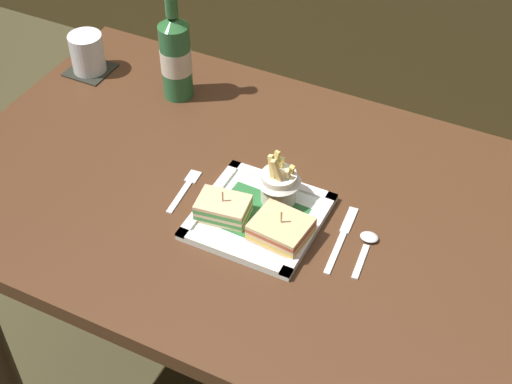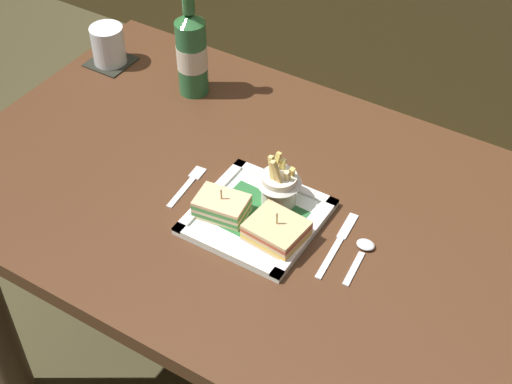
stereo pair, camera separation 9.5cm
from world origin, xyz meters
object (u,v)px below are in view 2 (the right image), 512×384
(sandwich_half_right, at_px, (276,231))
(spoon, at_px, (363,250))
(fork, at_px, (188,184))
(knife, at_px, (339,242))
(beer_bottle, at_px, (192,51))
(sandwich_half_left, at_px, (222,206))
(fries_cup, at_px, (280,183))
(dining_table, at_px, (255,246))
(water_glass, at_px, (109,47))
(square_plate, at_px, (257,217))

(sandwich_half_right, relative_size, spoon, 0.93)
(sandwich_half_right, bearing_deg, fork, 169.79)
(knife, bearing_deg, fork, -177.17)
(knife, bearing_deg, beer_bottle, 153.28)
(fork, relative_size, spoon, 1.11)
(sandwich_half_left, height_order, fries_cup, fries_cup)
(dining_table, height_order, spoon, spoon)
(water_glass, height_order, spoon, water_glass)
(dining_table, relative_size, square_plate, 5.41)
(spoon, bearing_deg, dining_table, 173.90)
(dining_table, relative_size, spoon, 10.73)
(beer_bottle, height_order, water_glass, beer_bottle)
(sandwich_half_left, height_order, spoon, sandwich_half_left)
(fork, bearing_deg, sandwich_half_left, -20.76)
(sandwich_half_left, xyz_separation_m, fries_cup, (0.08, 0.09, 0.03))
(fork, distance_m, spoon, 0.38)
(square_plate, bearing_deg, beer_bottle, 140.63)
(dining_table, bearing_deg, sandwich_half_right, -40.97)
(beer_bottle, relative_size, spoon, 2.38)
(square_plate, distance_m, water_glass, 0.64)
(dining_table, distance_m, fork, 0.21)
(sandwich_half_right, distance_m, fork, 0.23)
(square_plate, distance_m, sandwich_half_right, 0.07)
(dining_table, relative_size, sandwich_half_right, 11.48)
(spoon, bearing_deg, fork, -177.24)
(dining_table, distance_m, water_glass, 0.62)
(fries_cup, distance_m, water_glass, 0.64)
(sandwich_half_right, distance_m, fries_cup, 0.10)
(sandwich_half_left, bearing_deg, spoon, 12.47)
(water_glass, bearing_deg, sandwich_half_left, -29.86)
(square_plate, xyz_separation_m, sandwich_half_right, (0.06, -0.03, 0.02))
(sandwich_half_right, xyz_separation_m, spoon, (0.15, 0.06, -0.02))
(sandwich_half_left, xyz_separation_m, water_glass, (-0.52, 0.30, 0.01))
(sandwich_half_left, relative_size, fries_cup, 0.90)
(fries_cup, bearing_deg, water_glass, 160.47)
(spoon, bearing_deg, beer_bottle, 155.50)
(water_glass, xyz_separation_m, spoon, (0.79, -0.24, -0.04))
(fries_cup, distance_m, spoon, 0.20)
(beer_bottle, xyz_separation_m, knife, (0.50, -0.25, -0.10))
(knife, bearing_deg, sandwich_half_left, -165.37)
(sandwich_half_left, height_order, fork, sandwich_half_left)
(sandwich_half_left, relative_size, sandwich_half_right, 0.96)
(dining_table, distance_m, sandwich_half_right, 0.22)
(sandwich_half_right, xyz_separation_m, knife, (0.10, 0.06, -0.03))
(fries_cup, relative_size, water_glass, 1.25)
(beer_bottle, height_order, knife, beer_bottle)
(square_plate, relative_size, sandwich_half_left, 2.20)
(sandwich_half_right, distance_m, spoon, 0.16)
(water_glass, bearing_deg, knife, -18.06)
(dining_table, relative_size, knife, 7.00)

